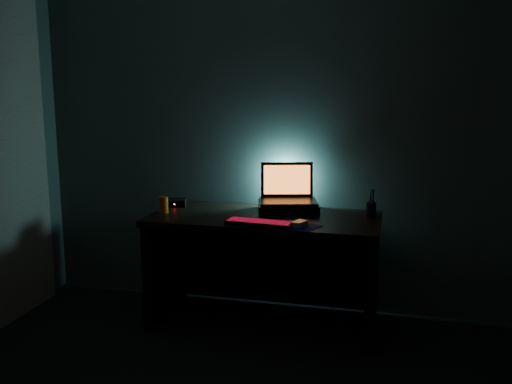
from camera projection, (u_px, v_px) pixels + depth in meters
room at (167, 181)px, 2.10m from camera, size 3.50×4.00×2.50m
desk at (266, 251)px, 3.84m from camera, size 1.50×0.70×0.75m
curtain at (13, 151)px, 3.87m from camera, size 0.06×0.65×2.30m
riser at (288, 207)px, 3.86m from camera, size 0.46×0.39×0.06m
laptop at (288, 193)px, 3.89m from camera, size 0.43×0.37×0.26m
keyboard at (259, 223)px, 3.49m from camera, size 0.43×0.17×0.03m
mousepad at (299, 226)px, 3.45m from camera, size 0.28×0.27×0.00m
mouse at (299, 224)px, 3.44m from camera, size 0.10×0.12×0.03m
pen_cup at (371, 210)px, 3.69m from camera, size 0.07×0.07×0.09m
juice_glass at (163, 205)px, 3.81m from camera, size 0.07×0.07×0.11m
router at (175, 203)px, 4.03m from camera, size 0.17×0.15×0.05m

